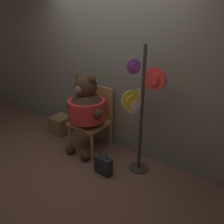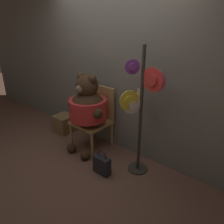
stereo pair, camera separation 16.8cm
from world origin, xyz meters
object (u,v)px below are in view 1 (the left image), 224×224
at_px(chair, 93,116).
at_px(hat_display_rack, 142,104).
at_px(teddy_bear, 86,107).
at_px(handbag_on_ground, 103,165).

relative_size(chair, hat_display_rack, 0.59).
bearing_deg(hat_display_rack, teddy_bear, -176.42).
height_order(chair, handbag_on_ground, chair).
distance_m(chair, teddy_bear, 0.28).
relative_size(chair, handbag_on_ground, 2.73).
distance_m(hat_display_rack, handbag_on_ground, 1.02).
bearing_deg(teddy_bear, handbag_on_ground, -28.90).
xyz_separation_m(chair, handbag_on_ground, (0.61, -0.50, -0.41)).
xyz_separation_m(chair, teddy_bear, (0.03, -0.18, 0.22)).
bearing_deg(teddy_bear, chair, 98.39).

